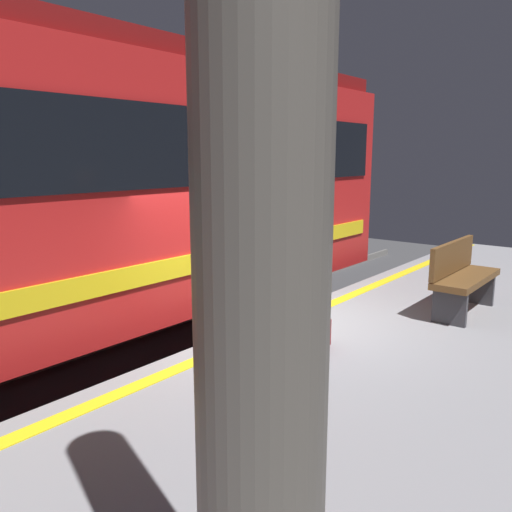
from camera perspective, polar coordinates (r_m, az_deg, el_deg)
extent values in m
plane|color=#3D3D3F|center=(6.56, 0.12, -15.24)|extent=(24.23, 24.23, 0.00)
cube|color=gray|center=(5.51, 15.54, -15.55)|extent=(14.79, 3.63, 0.95)
cube|color=yellow|center=(6.02, 2.37, -7.84)|extent=(14.50, 0.16, 0.01)
cube|color=slate|center=(7.38, -8.28, -11.57)|extent=(19.23, 0.08, 0.16)
cube|color=slate|center=(8.43, -15.00, -8.92)|extent=(19.23, 0.08, 0.16)
cube|color=red|center=(6.49, -24.05, 6.29)|extent=(11.68, 2.76, 3.05)
cube|color=maroon|center=(6.59, -25.24, 20.66)|extent=(11.45, 2.54, 0.24)
cube|color=black|center=(5.27, -17.43, 11.66)|extent=(11.10, 0.03, 0.90)
cube|color=yellow|center=(5.42, -16.59, -2.96)|extent=(11.10, 0.03, 0.24)
cube|color=#19A58C|center=(6.65, -2.19, 6.01)|extent=(1.31, 0.02, 1.10)
cylinder|color=black|center=(8.52, 4.21, -4.82)|extent=(0.84, 0.12, 0.84)
cylinder|color=black|center=(9.91, -6.34, -2.59)|extent=(0.84, 0.12, 0.84)
cylinder|color=#383347|center=(5.04, 2.93, -6.69)|extent=(0.14, 0.14, 0.84)
cylinder|color=#383347|center=(4.90, 1.68, -7.19)|extent=(0.14, 0.14, 0.84)
cube|color=black|center=(4.79, 2.39, 1.64)|extent=(0.40, 0.24, 0.67)
sphere|color=black|center=(4.85, 0.89, 5.50)|extent=(0.20, 0.20, 0.20)
sphere|color=tan|center=(4.74, 2.43, 7.43)|extent=(0.22, 0.22, 0.22)
cylinder|color=black|center=(5.00, 4.09, 1.25)|extent=(0.09, 0.09, 0.60)
cylinder|color=black|center=(4.52, 1.48, 4.72)|extent=(0.09, 0.42, 0.33)
cube|color=black|center=(4.45, 2.51, 6.67)|extent=(0.07, 0.02, 0.15)
cube|color=maroon|center=(5.38, 6.36, -8.70)|extent=(0.39, 0.20, 0.28)
torus|color=maroon|center=(5.32, 6.41, -6.67)|extent=(0.35, 0.35, 0.02)
cylinder|color=#59544C|center=(1.43, 0.65, 16.44)|extent=(0.40, 0.40, 4.18)
cube|color=brown|center=(6.92, 22.32, -2.34)|extent=(1.40, 0.44, 0.08)
cube|color=brown|center=(6.92, 20.98, -0.11)|extent=(1.40, 0.06, 0.40)
cube|color=#333338|center=(7.49, 23.46, -3.21)|extent=(0.06, 0.40, 0.45)
cube|color=#333338|center=(6.45, 20.70, -5.22)|extent=(0.06, 0.40, 0.45)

